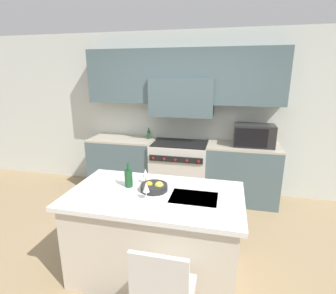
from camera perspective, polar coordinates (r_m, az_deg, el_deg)
The scene contains 12 objects.
ground_plane at distance 3.14m, azimuth -4.40°, elevation -24.42°, with size 10.00×10.00×0.00m, color #997F5B.
back_cabinetry at distance 4.46m, azimuth 3.36°, elevation 10.01°, with size 10.00×0.46×2.70m.
back_counter at distance 4.47m, azimuth 2.57°, elevation -4.65°, with size 3.15×0.62×0.94m.
range_stove at distance 4.45m, azimuth 2.52°, elevation -4.84°, with size 0.91×0.70×0.92m.
microwave at distance 4.24m, azimuth 18.21°, elevation 2.44°, with size 0.60×0.38×0.34m.
kitchen_island at distance 2.81m, azimuth -2.76°, elevation -18.25°, with size 1.70×0.97×0.90m.
island_chair at distance 2.11m, azimuth -1.20°, elevation -29.22°, with size 0.42×0.40×0.93m.
wine_bottle at distance 2.72m, azimuth -8.58°, elevation -6.63°, with size 0.08×0.08×0.25m.
wine_glass_near at distance 2.44m, azimuth -4.80°, elevation -8.83°, with size 0.06×0.06×0.16m.
wine_glass_far at distance 2.78m, azimuth -4.95°, elevation -5.73°, with size 0.06×0.06×0.16m.
fruit_bowl at distance 2.64m, azimuth -2.98°, elevation -8.69°, with size 0.27×0.27×0.10m.
oil_bottle_on_counter at distance 4.51m, azimuth -4.20°, elevation 2.70°, with size 0.06×0.06×0.19m.
Camera 1 is at (0.76, -2.28, 2.02)m, focal length 28.00 mm.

